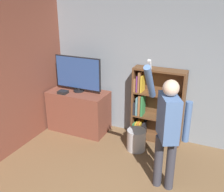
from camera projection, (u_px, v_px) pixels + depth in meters
wall_back at (178, 74)px, 4.81m from camera, size 7.07×0.09×2.70m
wall_side_brick at (8, 80)px, 4.47m from camera, size 0.06×4.66×2.70m
tv_ledge at (79, 111)px, 5.50m from camera, size 1.22×0.63×0.86m
television at (78, 74)px, 5.23m from camera, size 1.00×0.22×0.72m
game_console at (63, 92)px, 5.24m from camera, size 0.18×0.16×0.06m
bookshelf at (152, 107)px, 5.06m from camera, size 0.98×0.28×1.46m
person at (168, 126)px, 3.61m from camera, size 0.60×0.57×1.98m
waste_bin at (136, 140)px, 4.85m from camera, size 0.35×0.35×0.40m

